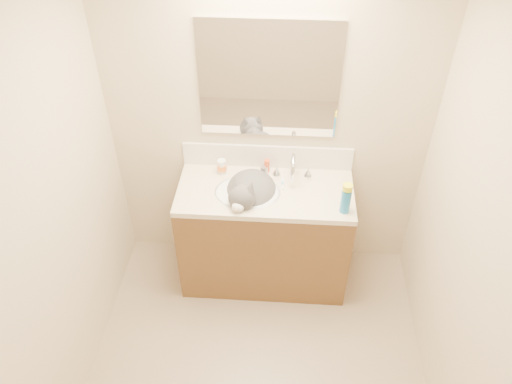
# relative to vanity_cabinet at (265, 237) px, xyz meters

# --- Properties ---
(room_shell) EXTENTS (2.24, 2.54, 2.52)m
(room_shell) POSITION_rel_vanity_cabinet_xyz_m (0.00, -0.97, 1.08)
(room_shell) COLOR beige
(room_shell) RESTS_ON ground
(vanity_cabinet) EXTENTS (1.20, 0.55, 0.82)m
(vanity_cabinet) POSITION_rel_vanity_cabinet_xyz_m (0.00, 0.00, 0.00)
(vanity_cabinet) COLOR brown
(vanity_cabinet) RESTS_ON ground
(counter_slab) EXTENTS (1.20, 0.55, 0.04)m
(counter_slab) POSITION_rel_vanity_cabinet_xyz_m (0.00, 0.00, 0.43)
(counter_slab) COLOR beige
(counter_slab) RESTS_ON vanity_cabinet
(basin) EXTENTS (0.45, 0.36, 0.14)m
(basin) POSITION_rel_vanity_cabinet_xyz_m (-0.12, -0.03, 0.38)
(basin) COLOR white
(basin) RESTS_ON vanity_cabinet
(faucet) EXTENTS (0.28, 0.20, 0.21)m
(faucet) POSITION_rel_vanity_cabinet_xyz_m (0.18, 0.14, 0.54)
(faucet) COLOR silver
(faucet) RESTS_ON counter_slab
(cat) EXTENTS (0.44, 0.52, 0.36)m
(cat) POSITION_rel_vanity_cabinet_xyz_m (-0.10, -0.02, 0.44)
(cat) COLOR #4B494B
(cat) RESTS_ON basin
(backsplash) EXTENTS (1.20, 0.02, 0.18)m
(backsplash) POSITION_rel_vanity_cabinet_xyz_m (0.00, 0.26, 0.54)
(backsplash) COLOR silver
(backsplash) RESTS_ON counter_slab
(mirror) EXTENTS (0.90, 0.02, 0.80)m
(mirror) POSITION_rel_vanity_cabinet_xyz_m (0.00, 0.26, 1.13)
(mirror) COLOR white
(mirror) RESTS_ON room_shell
(pill_bottle) EXTENTS (0.07, 0.07, 0.11)m
(pill_bottle) POSITION_rel_vanity_cabinet_xyz_m (-0.32, 0.17, 0.50)
(pill_bottle) COLOR white
(pill_bottle) RESTS_ON counter_slab
(pill_label) EXTENTS (0.08, 0.08, 0.04)m
(pill_label) POSITION_rel_vanity_cabinet_xyz_m (-0.32, 0.17, 0.50)
(pill_label) COLOR orange
(pill_label) RESTS_ON pill_bottle
(silver_jar) EXTENTS (0.07, 0.07, 0.06)m
(silver_jar) POSITION_rel_vanity_cabinet_xyz_m (-0.02, 0.18, 0.48)
(silver_jar) COLOR #B7B7BC
(silver_jar) RESTS_ON counter_slab
(amber_bottle) EXTENTS (0.05, 0.05, 0.10)m
(amber_bottle) POSITION_rel_vanity_cabinet_xyz_m (-0.00, 0.21, 0.50)
(amber_bottle) COLOR #DC4819
(amber_bottle) RESTS_ON counter_slab
(toothbrush) EXTENTS (0.02, 0.13, 0.01)m
(toothbrush) POSITION_rel_vanity_cabinet_xyz_m (0.11, 0.07, 0.45)
(toothbrush) COLOR white
(toothbrush) RESTS_ON counter_slab
(toothbrush_head) EXTENTS (0.02, 0.03, 0.02)m
(toothbrush_head) POSITION_rel_vanity_cabinet_xyz_m (0.11, 0.07, 0.46)
(toothbrush_head) COLOR #69BAE0
(toothbrush_head) RESTS_ON counter_slab
(spray_can) EXTENTS (0.07, 0.07, 0.17)m
(spray_can) POSITION_rel_vanity_cabinet_xyz_m (0.52, -0.18, 0.54)
(spray_can) COLOR #1B79C3
(spray_can) RESTS_ON counter_slab
(spray_cap) EXTENTS (0.07, 0.07, 0.04)m
(spray_cap) POSITION_rel_vanity_cabinet_xyz_m (0.52, -0.18, 0.65)
(spray_cap) COLOR yellow
(spray_cap) RESTS_ON spray_can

